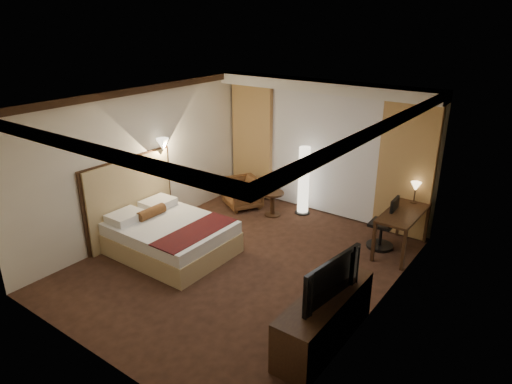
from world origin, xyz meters
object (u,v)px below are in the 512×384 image
Objects in this scene: television at (325,273)px; bed at (171,238)px; desk at (401,232)px; office_chair at (382,222)px; floor_lamp at (304,181)px; dresser at (324,319)px; armchair at (242,191)px; side_table at (273,204)px.

bed is at bearing 88.47° from television.
television reaches higher than desk.
office_chair is 2.88m from television.
desk is at bearing 5.80° from office_chair.
floor_lamp is 3.99m from dresser.
office_chair is 0.90× the size of television.
floor_lamp is (1.20, 0.48, 0.36)m from armchair.
dresser is (0.05, -2.86, -0.04)m from desk.
floor_lamp is 1.93m from office_chair.
armchair is at bearing 177.51° from office_chair.
floor_lamp is at bearing 51.36° from armchair.
side_table is at bearing 50.70° from television.
floor_lamp is at bearing 169.22° from desk.
desk is 0.36m from office_chair.
floor_lamp is (0.97, 2.78, 0.43)m from bed.
armchair reaches higher than bed.
bed is at bearing -143.31° from desk.
bed is at bearing -102.74° from side_table.
dresser is (0.38, -2.81, -0.15)m from office_chair.
side_table is (0.53, 2.32, -0.03)m from bed.
television is at bearing -55.97° from floor_lamp.
bed is 3.95m from desk.
bed reaches higher than side_table.
floor_lamp is 1.33× the size of television.
floor_lamp reaches higher than armchair.
side_table is 0.47× the size of television.
office_chair is 2.84m from dresser.
bed is 2.76× the size of armchair.
bed is 2.97m from floor_lamp.
television is at bearing -9.00° from bed.
floor_lamp reaches higher than desk.
armchair is 0.55× the size of desk.
floor_lamp is 1.47× the size of office_chair.
office_chair is (3.06, 0.01, 0.13)m from armchair.
floor_lamp is at bearing 70.75° from bed.
side_table is 3.95m from television.
side_table is 2.32m from office_chair.
side_table is 0.78m from floor_lamp.
floor_lamp is (0.44, 0.45, 0.46)m from side_table.
side_table is at bearing -179.26° from desk.
bed is 2.01× the size of office_chair.
bed is 1.51× the size of desk.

